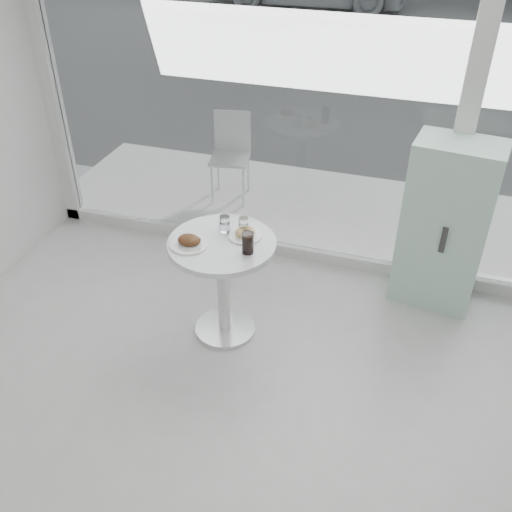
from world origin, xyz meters
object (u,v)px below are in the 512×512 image
(plate_donut, at_px, (245,234))
(cola_glass, at_px, (248,243))
(mint_cabinet, at_px, (445,225))
(water_tumbler_a, at_px, (225,225))
(patio_chair, at_px, (231,150))
(water_tumbler_b, at_px, (243,226))
(main_table, at_px, (223,269))
(plate_fritter, at_px, (190,242))

(plate_donut, distance_m, cola_glass, 0.20)
(mint_cabinet, distance_m, cola_glass, 1.54)
(mint_cabinet, distance_m, water_tumbler_a, 1.62)
(plate_donut, xyz_separation_m, cola_glass, (0.08, -0.17, 0.05))
(cola_glass, bearing_deg, water_tumbler_a, 139.72)
(patio_chair, relative_size, water_tumbler_b, 7.65)
(patio_chair, relative_size, cola_glass, 5.73)
(water_tumbler_b, bearing_deg, mint_cabinet, 29.24)
(main_table, height_order, water_tumbler_a, water_tumbler_a)
(water_tumbler_b, bearing_deg, cola_glass, -64.52)
(main_table, height_order, plate_fritter, plate_fritter)
(water_tumbler_b, distance_m, cola_glass, 0.25)
(mint_cabinet, distance_m, plate_fritter, 1.87)
(mint_cabinet, height_order, patio_chair, mint_cabinet)
(plate_fritter, height_order, water_tumbler_a, water_tumbler_a)
(patio_chair, height_order, water_tumbler_b, patio_chair)
(patio_chair, distance_m, water_tumbler_a, 1.90)
(main_table, distance_m, patio_chair, 2.00)
(water_tumbler_a, xyz_separation_m, water_tumbler_b, (0.12, 0.03, -0.00))
(main_table, relative_size, mint_cabinet, 0.60)
(main_table, distance_m, plate_donut, 0.29)
(plate_donut, bearing_deg, water_tumbler_a, 173.03)
(mint_cabinet, relative_size, cola_glass, 8.87)
(water_tumbler_a, height_order, water_tumbler_b, water_tumbler_a)
(mint_cabinet, relative_size, water_tumbler_b, 11.84)
(plate_donut, distance_m, water_tumbler_a, 0.15)
(patio_chair, bearing_deg, mint_cabinet, -36.25)
(main_table, relative_size, cola_glass, 5.29)
(mint_cabinet, bearing_deg, water_tumbler_a, -144.33)
(plate_fritter, bearing_deg, cola_glass, 5.11)
(plate_fritter, relative_size, cola_glass, 1.71)
(patio_chair, height_order, water_tumbler_a, same)
(plate_fritter, height_order, plate_donut, plate_fritter)
(water_tumbler_a, distance_m, water_tumbler_b, 0.13)
(patio_chair, distance_m, cola_glass, 2.16)
(patio_chair, xyz_separation_m, plate_donut, (0.75, -1.79, 0.27))
(main_table, bearing_deg, patio_chair, 108.30)
(water_tumbler_b, height_order, cola_glass, cola_glass)
(patio_chair, distance_m, plate_donut, 1.96)
(main_table, height_order, patio_chair, patio_chair)
(patio_chair, distance_m, water_tumbler_b, 1.91)
(main_table, relative_size, water_tumbler_b, 7.06)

